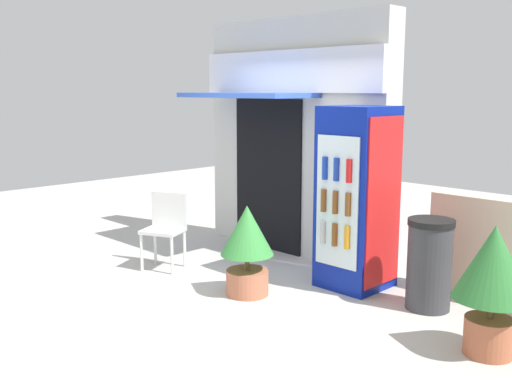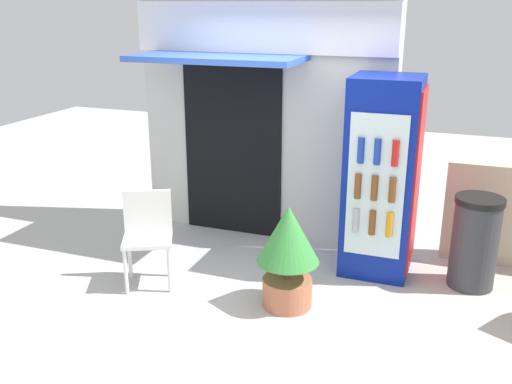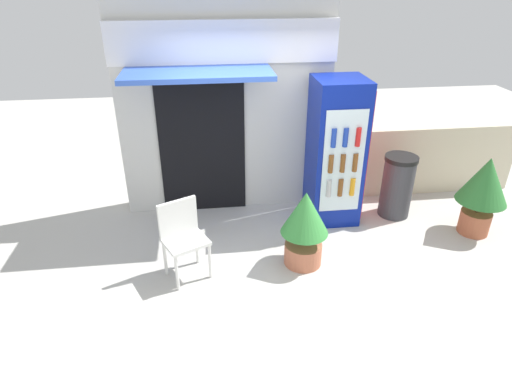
{
  "view_description": "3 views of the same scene",
  "coord_description": "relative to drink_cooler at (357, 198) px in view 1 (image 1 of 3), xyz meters",
  "views": [
    {
      "loc": [
        4.59,
        -4.11,
        2.13
      ],
      "look_at": [
        -0.08,
        0.53,
        0.99
      ],
      "focal_mm": 41.55,
      "sensor_mm": 36.0,
      "label": 1
    },
    {
      "loc": [
        1.61,
        -4.38,
        2.62
      ],
      "look_at": [
        -0.2,
        0.54,
        0.87
      ],
      "focal_mm": 40.15,
      "sensor_mm": 36.0,
      "label": 2
    },
    {
      "loc": [
        -0.8,
        -4.14,
        3.19
      ],
      "look_at": [
        -0.24,
        0.43,
        0.79
      ],
      "focal_mm": 30.49,
      "sensor_mm": 36.0,
      "label": 3
    }
  ],
  "objects": [
    {
      "name": "trash_bin",
      "position": [
        0.91,
        -0.06,
        -0.53
      ],
      "size": [
        0.45,
        0.45,
        0.9
      ],
      "color": "#38383D",
      "rests_on": "ground"
    },
    {
      "name": "storefront_building",
      "position": [
        -1.44,
        0.59,
        0.57
      ],
      "size": [
        2.89,
        1.15,
        3.03
      ],
      "color": "silver",
      "rests_on": "ground"
    },
    {
      "name": "plastic_chair",
      "position": [
        -2.03,
        -1.05,
        -0.44
      ],
      "size": [
        0.58,
        0.55,
        0.91
      ],
      "color": "silver",
      "rests_on": "ground"
    },
    {
      "name": "drink_cooler",
      "position": [
        0.0,
        0.0,
        0.0
      ],
      "size": [
        0.68,
        0.74,
        1.97
      ],
      "color": "navy",
      "rests_on": "ground"
    },
    {
      "name": "potted_plant_curbside",
      "position": [
        1.79,
        -0.65,
        -0.31
      ],
      "size": [
        0.63,
        0.63,
        1.08
      ],
      "color": "#AD5B3D",
      "rests_on": "ground"
    },
    {
      "name": "ground",
      "position": [
        -0.92,
        -1.07,
        -0.98
      ],
      "size": [
        16.0,
        16.0,
        0.0
      ],
      "primitive_type": "plane",
      "color": "beige"
    },
    {
      "name": "potted_plant_near_shop",
      "position": [
        -0.64,
        -1.04,
        -0.43
      ],
      "size": [
        0.56,
        0.56,
        0.96
      ],
      "color": "#BC6B4C",
      "rests_on": "ground"
    }
  ]
}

